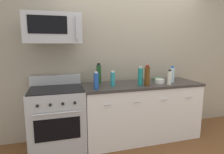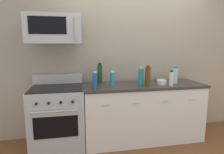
{
  "view_description": "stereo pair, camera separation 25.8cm",
  "coord_description": "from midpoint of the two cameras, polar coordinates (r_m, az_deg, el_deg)",
  "views": [
    {
      "loc": [
        -1.31,
        -2.75,
        1.53
      ],
      "look_at": [
        -0.52,
        -0.05,
        1.06
      ],
      "focal_mm": 30.69,
      "sensor_mm": 36.0,
      "label": 1
    },
    {
      "loc": [
        -1.06,
        -2.81,
        1.53
      ],
      "look_at": [
        -0.52,
        -0.05,
        1.06
      ],
      "focal_mm": 30.69,
      "sensor_mm": 36.0,
      "label": 2
    }
  ],
  "objects": [
    {
      "name": "bottle_wine_amber",
      "position": [
        2.91,
        7.98,
        0.3
      ],
      "size": [
        0.08,
        0.08,
        0.31
      ],
      "color": "#59330F",
      "rests_on": "countertop_slab"
    },
    {
      "name": "ground_plane",
      "position": [
        3.39,
        6.27,
        -17.34
      ],
      "size": [
        6.0,
        6.0,
        0.0
      ],
      "primitive_type": "plane",
      "color": "brown"
    },
    {
      "name": "bottle_wine_green",
      "position": [
        3.04,
        -6.38,
        0.88
      ],
      "size": [
        0.07,
        0.07,
        0.33
      ],
      "color": "#19471E",
      "rests_on": "countertop_slab"
    },
    {
      "name": "bottle_water_clear",
      "position": [
        3.25,
        15.34,
        0.67
      ],
      "size": [
        0.07,
        0.07,
        0.27
      ],
      "color": "silver",
      "rests_on": "countertop_slab"
    },
    {
      "name": "counter_unit",
      "position": [
        3.21,
        6.42,
        -10.0
      ],
      "size": [
        1.91,
        0.66,
        0.92
      ],
      "color": "white",
      "rests_on": "ground_plane"
    },
    {
      "name": "range_oven",
      "position": [
        2.99,
        -18.4,
        -11.78
      ],
      "size": [
        0.76,
        0.69,
        1.07
      ],
      "color": "#B7BABF",
      "rests_on": "ground_plane"
    },
    {
      "name": "bowl_green_glaze",
      "position": [
        3.33,
        11.28,
        -0.68
      ],
      "size": [
        0.16,
        0.16,
        0.06
      ],
      "color": "#477A4C",
      "rests_on": "countertop_slab"
    },
    {
      "name": "bottle_soy_sauce_dark",
      "position": [
        2.87,
        -7.4,
        -1.02
      ],
      "size": [
        0.06,
        0.06,
        0.18
      ],
      "color": "black",
      "rests_on": "countertop_slab"
    },
    {
      "name": "microwave",
      "position": [
        2.84,
        -19.77,
        13.43
      ],
      "size": [
        0.74,
        0.44,
        0.4
      ],
      "color": "#B7BABF"
    },
    {
      "name": "bottle_sparkling_teal",
      "position": [
        2.9,
        5.94,
        0.14
      ],
      "size": [
        0.08,
        0.08,
        0.29
      ],
      "color": "#197F7A",
      "rests_on": "countertop_slab"
    },
    {
      "name": "bottle_soda_blue",
      "position": [
        2.67,
        -7.51,
        -1.18
      ],
      "size": [
        0.07,
        0.07,
        0.25
      ],
      "color": "#1E4CA5",
      "rests_on": "countertop_slab"
    },
    {
      "name": "bowl_white_ceramic",
      "position": [
        3.13,
        11.74,
        -1.24
      ],
      "size": [
        0.15,
        0.15,
        0.07
      ],
      "color": "white",
      "rests_on": "countertop_slab"
    },
    {
      "name": "back_wall",
      "position": [
        3.41,
        4.03,
        6.5
      ],
      "size": [
        5.0,
        0.1,
        2.7
      ],
      "primitive_type": "cube",
      "color": "#9E937F",
      "rests_on": "ground_plane"
    },
    {
      "name": "bottle_vinegar_white",
      "position": [
        3.05,
        14.44,
        -0.19
      ],
      "size": [
        0.06,
        0.06,
        0.23
      ],
      "color": "silver",
      "rests_on": "countertop_slab"
    },
    {
      "name": "bottle_dish_soap",
      "position": [
        2.83,
        -2.39,
        -0.63
      ],
      "size": [
        0.07,
        0.07,
        0.23
      ],
      "color": "teal",
      "rests_on": "countertop_slab"
    }
  ]
}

